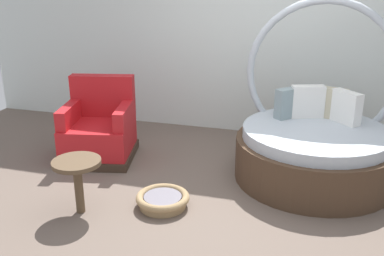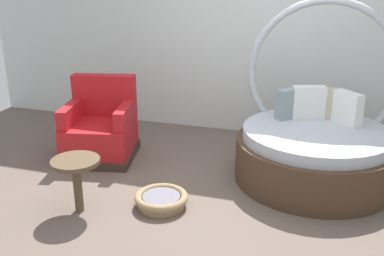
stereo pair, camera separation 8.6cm
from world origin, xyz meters
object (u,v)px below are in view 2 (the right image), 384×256
object	(u,v)px
round_daybed	(316,144)
red_armchair	(101,130)
pet_basket	(161,199)
side_table	(76,169)

from	to	relation	value
round_daybed	red_armchair	xyz separation A→B (m)	(-2.46, -0.16, -0.06)
round_daybed	red_armchair	world-z (taller)	round_daybed
round_daybed	red_armchair	bearing A→B (deg)	-176.34
red_armchair	pet_basket	xyz separation A→B (m)	(1.12, -0.93, -0.26)
pet_basket	side_table	size ratio (longest dim) A/B	0.98
round_daybed	pet_basket	world-z (taller)	round_daybed
red_armchair	pet_basket	bearing A→B (deg)	-39.64
round_daybed	pet_basket	distance (m)	1.75
side_table	red_armchair	bearing A→B (deg)	108.86
round_daybed	side_table	xyz separation A→B (m)	(-2.04, -1.39, 0.04)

